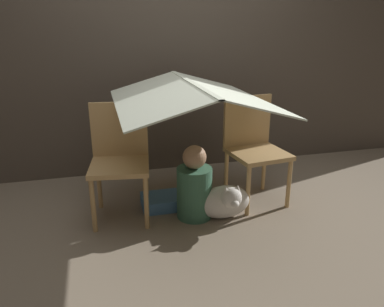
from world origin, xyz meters
TOP-DOWN VIEW (x-y plane):
  - ground_plane at (0.00, 0.00)m, footprint 8.80×8.80m
  - wall_back at (0.00, 1.20)m, footprint 7.00×0.05m
  - chair_left at (-0.56, 0.29)m, footprint 0.49×0.49m
  - chair_right at (0.56, 0.29)m, footprint 0.49×0.49m
  - sheet_canopy at (0.00, 0.21)m, footprint 1.14×1.36m
  - person_front at (-0.01, 0.09)m, footprint 0.28×0.28m
  - dog at (0.21, -0.02)m, footprint 0.42×0.36m
  - floor_cushion at (-0.23, 0.31)m, footprint 0.34×0.27m

SIDE VIEW (x-z plane):
  - ground_plane at x=0.00m, z-range 0.00..0.00m
  - floor_cushion at x=-0.23m, z-range 0.00..0.10m
  - dog at x=0.21m, z-range -0.02..0.33m
  - person_front at x=-0.01m, z-range -0.04..0.55m
  - chair_left at x=-0.56m, z-range 0.05..0.93m
  - chair_right at x=0.56m, z-range 0.05..0.93m
  - sheet_canopy at x=0.00m, z-range 0.88..1.05m
  - wall_back at x=0.00m, z-range 0.00..2.50m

